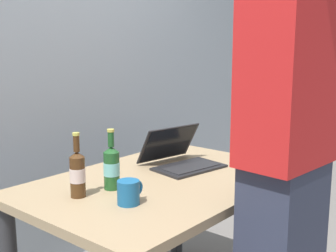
{
  "coord_description": "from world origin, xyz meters",
  "views": [
    {
      "loc": [
        -1.5,
        -1.3,
        1.37
      ],
      "look_at": [
        0.05,
        0.0,
        0.99
      ],
      "focal_mm": 46.56,
      "sensor_mm": 36.0,
      "label": 1
    }
  ],
  "objects_px": {
    "beer_bottle_brown": "(112,167)",
    "coffee_mug": "(129,192)",
    "laptop": "(181,157)",
    "person_figure": "(286,160)",
    "beer_bottle_dark": "(77,173)"
  },
  "relations": [
    {
      "from": "laptop",
      "to": "person_figure",
      "type": "height_order",
      "value": "person_figure"
    },
    {
      "from": "beer_bottle_dark",
      "to": "laptop",
      "type": "bearing_deg",
      "value": -3.45
    },
    {
      "from": "person_figure",
      "to": "beer_bottle_brown",
      "type": "bearing_deg",
      "value": 109.83
    },
    {
      "from": "beer_bottle_brown",
      "to": "coffee_mug",
      "type": "bearing_deg",
      "value": -113.86
    },
    {
      "from": "beer_bottle_dark",
      "to": "beer_bottle_brown",
      "type": "bearing_deg",
      "value": -11.85
    },
    {
      "from": "laptop",
      "to": "person_figure",
      "type": "relative_size",
      "value": 0.22
    },
    {
      "from": "person_figure",
      "to": "coffee_mug",
      "type": "bearing_deg",
      "value": 123.61
    },
    {
      "from": "beer_bottle_dark",
      "to": "person_figure",
      "type": "xyz_separation_m",
      "value": [
        0.41,
        -0.73,
        0.09
      ]
    },
    {
      "from": "person_figure",
      "to": "coffee_mug",
      "type": "height_order",
      "value": "person_figure"
    },
    {
      "from": "laptop",
      "to": "coffee_mug",
      "type": "xyz_separation_m",
      "value": [
        -0.57,
        -0.19,
        0.0
      ]
    },
    {
      "from": "coffee_mug",
      "to": "person_figure",
      "type": "bearing_deg",
      "value": -56.39
    },
    {
      "from": "laptop",
      "to": "coffee_mug",
      "type": "relative_size",
      "value": 3.18
    },
    {
      "from": "laptop",
      "to": "person_figure",
      "type": "xyz_separation_m",
      "value": [
        -0.23,
        -0.69,
        0.15
      ]
    },
    {
      "from": "person_figure",
      "to": "laptop",
      "type": "bearing_deg",
      "value": 71.23
    },
    {
      "from": "laptop",
      "to": "beer_bottle_dark",
      "type": "xyz_separation_m",
      "value": [
        -0.64,
        0.04,
        0.06
      ]
    }
  ]
}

